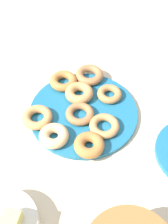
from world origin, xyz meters
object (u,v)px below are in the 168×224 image
(donut_0, at_px, (109,94))
(melon_chunk_left, at_px, (12,220))
(donut_1, at_px, (89,75))
(donut_7, at_px, (80,114))
(donut_plate, at_px, (83,112))
(donut_6, at_px, (54,136))
(donut_4, at_px, (89,145))
(donut_3, at_px, (79,93))
(donut_5, at_px, (63,81))
(donut_2, at_px, (104,126))
(donut_8, at_px, (37,117))

(donut_0, relative_size, melon_chunk_left, 2.14)
(donut_1, height_order, donut_7, donut_1)
(donut_plate, bearing_deg, donut_6, 47.87)
(donut_0, distance_m, donut_4, 0.20)
(donut_3, bearing_deg, donut_4, 95.05)
(donut_0, relative_size, donut_1, 0.83)
(donut_7, bearing_deg, donut_3, -91.53)
(donut_4, relative_size, donut_5, 0.94)
(donut_2, xyz_separation_m, donut_6, (0.14, 0.03, 0.00))
(donut_4, xyz_separation_m, donut_5, (0.06, -0.25, -0.00))
(donut_0, relative_size, donut_2, 0.90)
(donut_plate, relative_size, donut_8, 3.71)
(donut_1, xyz_separation_m, donut_8, (0.16, 0.17, -0.00))
(donut_plate, relative_size, donut_2, 3.81)
(donut_0, distance_m, donut_3, 0.09)
(donut_2, bearing_deg, donut_8, -12.36)
(donut_1, bearing_deg, donut_2, 97.31)
(donut_3, distance_m, donut_5, 0.08)
(donut_0, bearing_deg, donut_6, 40.96)
(donut_8, bearing_deg, donut_7, -177.27)
(donut_2, xyz_separation_m, melon_chunk_left, (0.23, 0.26, 0.04))
(donut_2, height_order, donut_8, donut_8)
(donut_3, relative_size, melon_chunk_left, 2.44)
(donut_5, distance_m, donut_8, 0.16)
(donut_1, distance_m, donut_3, 0.09)
(donut_2, relative_size, donut_3, 0.98)
(donut_0, relative_size, donut_3, 0.87)
(donut_3, distance_m, donut_4, 0.19)
(donut_plate, height_order, donut_0, donut_0)
(donut_plate, bearing_deg, donut_5, -63.92)
(melon_chunk_left, bearing_deg, donut_0, -123.97)
(donut_6, xyz_separation_m, donut_7, (-0.08, -0.08, -0.00))
(donut_3, bearing_deg, donut_7, 88.47)
(donut_2, bearing_deg, melon_chunk_left, 48.77)
(donut_2, relative_size, melon_chunk_left, 2.38)
(donut_5, bearing_deg, donut_plate, 116.08)
(donut_2, distance_m, donut_5, 0.22)
(donut_plate, bearing_deg, donut_2, 128.81)
(donut_7, bearing_deg, donut_8, 2.73)
(donut_1, distance_m, donut_7, 0.17)
(donut_2, distance_m, melon_chunk_left, 0.35)
(donut_1, bearing_deg, donut_4, 85.57)
(donut_1, xyz_separation_m, donut_5, (0.09, 0.02, 0.00))
(donut_2, distance_m, donut_7, 0.08)
(donut_0, height_order, donut_7, same)
(donut_8, relative_size, melon_chunk_left, 2.45)
(donut_plate, xyz_separation_m, donut_1, (-0.03, -0.14, 0.02))
(donut_5, bearing_deg, donut_3, 129.59)
(donut_7, xyz_separation_m, donut_8, (0.12, 0.01, 0.00))
(donut_0, relative_size, donut_8, 0.87)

